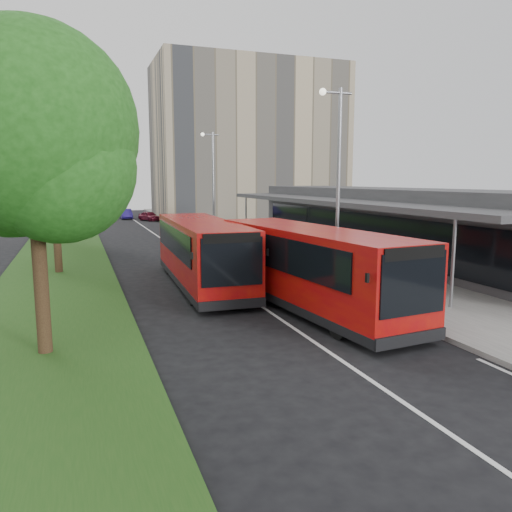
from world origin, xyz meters
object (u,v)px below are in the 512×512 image
Objects in this scene: tree_mid at (51,151)px; car_near at (149,216)px; bus_second at (202,253)px; lamp_post_near at (337,174)px; lamp_post_far at (212,177)px; tree_far at (60,170)px; car_far at (126,214)px; litter_bin at (292,248)px; tree_near at (31,144)px; bollard at (234,233)px; bus_main at (310,268)px.

tree_mid is 2.89× the size of car_near.
tree_mid reaches higher than car_near.
bus_second is (5.87, -5.11, -4.37)m from tree_mid.
tree_mid reaches higher than lamp_post_near.
lamp_post_near and lamp_post_far have the same top height.
tree_mid reaches higher than tree_far.
lamp_post_far is 0.81× the size of bus_second.
car_far is at bearing 79.44° from tree_mid.
lamp_post_near is at bearing -90.00° from lamp_post_far.
tree_mid is 13.35m from litter_bin.
lamp_post_far is (11.13, 24.95, -0.63)m from tree_near.
litter_bin is 0.33× the size of car_near.
tree_mid is at bearing -141.66° from bollard.
tree_near reaches higher than bus_second.
lamp_post_near is 41.55m from car_far.
tree_far is 8.62× the size of bollard.
tree_near is at bearing -156.03° from lamp_post_near.
car_near is (8.50, 42.24, -4.82)m from tree_near.
lamp_post_far is (11.13, 12.95, -1.08)m from tree_mid.
car_near is at bearing 65.02° from tree_far.
tree_mid is at bearing -90.00° from tree_far.
tree_near is at bearing -90.00° from tree_far.
lamp_post_near reaches higher than car_far.
car_far is at bearing 102.81° from lamp_post_far.
bus_second reaches higher than car_far.
tree_far is 7.84× the size of litter_bin.
car_far is (-2.16, 3.77, 0.04)m from car_near.
litter_bin is 34.47m from car_far.
bollard is (-0.50, 9.28, -0.05)m from litter_bin.
tree_near is 24.00m from tree_far.
tree_mid is (-0.00, 12.00, 0.45)m from tree_near.
tree_mid is 9.75× the size of bollard.
lamp_post_near is (11.13, 4.95, -0.63)m from tree_near.
car_far is at bearing 91.28° from bus_second.
lamp_post_near is at bearing -108.60° from car_near.
bus_second is at bearing 111.63° from bus_main.
tree_near is at bearing -124.00° from car_near.
bus_main is 1.03× the size of bus_second.
tree_mid is at bearing -130.68° from lamp_post_far.
car_far is at bearing 96.65° from lamp_post_near.
bus_second is 3.20× the size of car_near.
tree_near is 12.01m from tree_mid.
litter_bin is (1.19, -12.88, -4.06)m from lamp_post_far.
tree_near is 0.92× the size of tree_mid.
tree_far is at bearing -137.61° from car_near.
tree_mid reaches higher than bus_second.
bus_main is 44.21m from car_far.
bus_second is (-5.26, -18.06, -3.29)m from lamp_post_far.
lamp_post_near is 0.78× the size of bus_main.
lamp_post_near is 7.90× the size of litter_bin.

